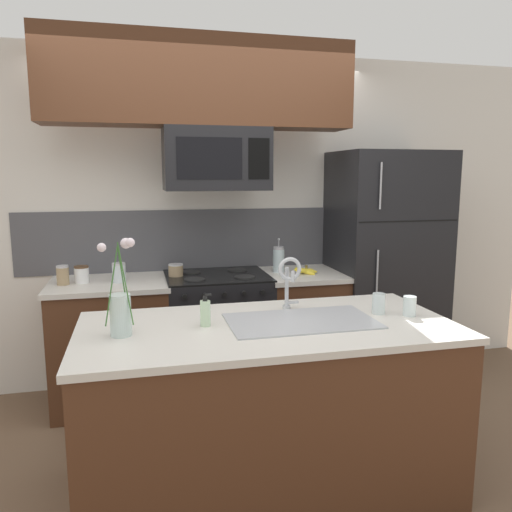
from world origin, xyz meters
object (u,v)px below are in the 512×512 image
storage_jar_squat (176,271)px  french_press (279,259)px  banana_bunch (306,271)px  spare_glass (410,306)px  dish_soap_bottle (205,313)px  flower_vase (121,310)px  storage_jar_short (119,273)px  stove_range (218,334)px  storage_jar_medium (82,274)px  drinking_glass (379,304)px  refrigerator (383,267)px  storage_jar_tall (63,275)px  sink_faucet (289,276)px  microwave (216,159)px

storage_jar_squat → french_press: (0.80, 0.03, 0.05)m
banana_bunch → spare_glass: (0.16, -1.22, 0.03)m
dish_soap_bottle → flower_vase: 0.41m
storage_jar_short → french_press: bearing=4.6°
storage_jar_squat → stove_range: bearing=-6.4°
storage_jar_medium → storage_jar_squat: storage_jar_medium is taller
storage_jar_medium → storage_jar_squat: size_ratio=1.11×
storage_jar_squat → banana_bunch: size_ratio=0.57×
banana_bunch → drinking_glass: bearing=-89.2°
storage_jar_medium → storage_jar_short: size_ratio=0.86×
refrigerator → storage_jar_short: 2.08m
drinking_glass → spare_glass: (0.14, -0.08, -0.00)m
french_press → dish_soap_bottle: (-0.75, -1.27, -0.03)m
stove_range → french_press: bearing=6.9°
refrigerator → spare_glass: bearing=-112.2°
stove_range → banana_bunch: size_ratio=4.88×
storage_jar_tall → storage_jar_short: storage_jar_short is taller
storage_jar_tall → french_press: bearing=3.1°
stove_range → drinking_glass: size_ratio=8.20×
storage_jar_squat → dish_soap_bottle: bearing=-87.7°
banana_bunch → stove_range: bearing=175.0°
refrigerator → storage_jar_tall: (-2.45, -0.05, 0.06)m
storage_jar_tall → spare_glass: 2.30m
sink_faucet → drinking_glass: size_ratio=2.70×
refrigerator → storage_jar_squat: (-1.68, 0.01, 0.04)m
stove_range → banana_bunch: (0.68, -0.06, 0.47)m
drinking_glass → spare_glass: drinking_glass is taller
storage_jar_tall → french_press: 1.58m
refrigerator → microwave: bearing=-178.3°
dish_soap_bottle → flower_vase: (-0.41, -0.06, 0.05)m
storage_jar_short → spare_glass: (1.55, -1.25, -0.02)m
sink_faucet → refrigerator: bearing=42.9°
sink_faucet → drinking_glass: sink_faucet is taller
storage_jar_medium → stove_range: bearing=-0.3°
refrigerator → flower_vase: size_ratio=3.91×
french_press → microwave: bearing=-170.7°
spare_glass → microwave: bearing=123.8°
stove_range → spare_glass: 1.61m
flower_vase → drinking_glass: bearing=2.5°
dish_soap_bottle → refrigerator: bearing=37.0°
storage_jar_tall → flower_vase: (0.42, -1.24, 0.06)m
microwave → refrigerator: size_ratio=0.40×
microwave → dish_soap_bottle: bearing=-102.0°
dish_soap_bottle → sink_faucet: bearing=19.6°
storage_jar_tall → storage_jar_medium: (0.12, 0.03, -0.01)m
refrigerator → flower_vase: 2.41m
storage_jar_short → french_press: french_press is taller
storage_jar_medium → dish_soap_bottle: 1.40m
stove_range → dish_soap_bottle: 1.34m
storage_jar_squat → spare_glass: size_ratio=1.01×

